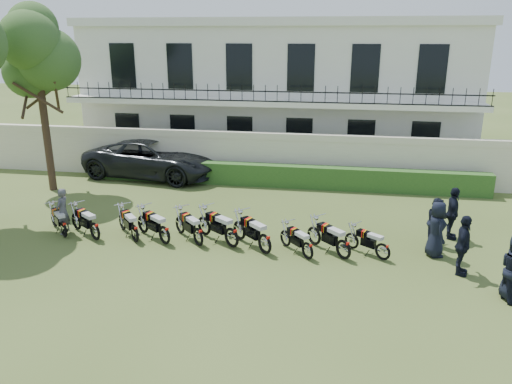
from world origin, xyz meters
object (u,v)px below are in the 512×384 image
motorcycle_8 (344,245)px  inspector (63,211)px  motorcycle_1 (94,227)px  motorcycle_0 (63,225)px  motorcycle_2 (135,229)px  motorcycle_6 (265,239)px  suv (153,158)px  tree_west_near (37,53)px  motorcycle_3 (164,231)px  officer_2 (463,245)px  motorcycle_7 (308,247)px  officer_5 (453,213)px  motorcycle_5 (232,233)px  motorcycle_4 (198,233)px  officer_3 (436,229)px  motorcycle_9 (383,248)px  officer_4 (436,222)px

motorcycle_8 → inspector: (-9.56, 0.52, 0.32)m
motorcycle_1 → motorcycle_0: bearing=122.5°
motorcycle_2 → motorcycle_6: bearing=-44.7°
suv → inspector: 7.47m
motorcycle_8 → tree_west_near: bearing=113.1°
motorcycle_3 → officer_2: 9.15m
motorcycle_1 → suv: size_ratio=0.25×
motorcycle_2 → motorcycle_7: (5.74, -0.35, -0.04)m
officer_5 → motorcycle_5: bearing=113.6°
tree_west_near → motorcycle_4: 10.92m
suv → motorcycle_0: bearing=-174.3°
motorcycle_7 → motorcycle_6: bearing=131.7°
motorcycle_3 → officer_2: officer_2 is taller
motorcycle_6 → officer_3: officer_3 is taller
motorcycle_8 → motorcycle_3: bearing=133.5°
inspector → officer_3: officer_3 is taller
motorcycle_6 → motorcycle_5: bearing=118.8°
officer_3 → motorcycle_6: bearing=88.7°
suv → officer_2: 15.00m
motorcycle_7 → officer_2: 4.44m
motorcycle_7 → officer_2: officer_2 is taller
motorcycle_7 → suv: size_ratio=0.20×
motorcycle_5 → inspector: bearing=124.3°
officer_5 → motorcycle_0: bearing=107.1°
motorcycle_0 → inspector: inspector is taller
officer_2 → officer_5: (0.24, 2.73, 0.00)m
motorcycle_2 → motorcycle_9: size_ratio=1.04×
officer_4 → motorcycle_5: bearing=109.2°
motorcycle_5 → inspector: 6.01m
motorcycle_9 → officer_3: 1.80m
motorcycle_1 → officer_3: size_ratio=0.93×
motorcycle_3 → officer_4: (8.75, 1.55, 0.30)m
motorcycle_4 → officer_5: bearing=-29.9°
motorcycle_4 → officer_4: bearing=-33.3°
motorcycle_2 → motorcycle_7: 5.75m
inspector → officer_3: 12.37m
officer_4 → motorcycle_4: bearing=107.9°
motorcycle_3 → inspector: size_ratio=1.00×
officer_5 → motorcycle_2: bearing=109.3°
tree_west_near → officer_4: tree_west_near is taller
officer_2 → motorcycle_7: bearing=103.2°
motorcycle_8 → suv: bearing=93.9°
officer_2 → motorcycle_3: bearing=102.4°
motorcycle_5 → inspector: inspector is taller
tree_west_near → officer_2: (16.09, -5.56, -4.99)m
officer_2 → officer_4: size_ratio=1.12×
suv → motorcycle_4: bearing=-142.6°
motorcycle_1 → officer_3: (11.01, 0.71, 0.40)m
motorcycle_5 → officer_2: size_ratio=0.97×
motorcycle_9 → officer_2: officer_2 is taller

